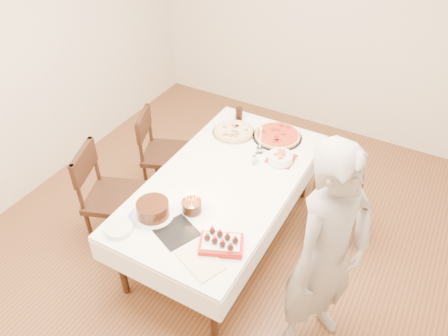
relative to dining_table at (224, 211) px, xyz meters
The scene contains 22 objects.
floor 0.40m from the dining_table, 53.76° to the right, with size 5.00×5.00×0.00m, color brown.
wall_back 2.58m from the dining_table, 88.10° to the left, with size 4.50×0.04×2.70m, color beige.
wall_left 2.38m from the dining_table, behind, with size 0.04×5.00×2.70m, color beige.
dining_table is the anchor object (origin of this frame).
chair_right_savory 1.01m from the dining_table, 33.32° to the left, with size 0.44×0.44×0.86m, color black, non-canonical shape.
chair_left_savory 0.94m from the dining_table, 158.49° to the left, with size 0.49×0.49×0.96m, color black, non-canonical shape.
chair_left_dessert 1.00m from the dining_table, 152.52° to the right, with size 0.52×0.52×1.03m, color black, non-canonical shape.
person 1.31m from the dining_table, 25.63° to the right, with size 0.67×0.44×1.82m, color #9D9994.
pizza_white 0.82m from the dining_table, 111.50° to the left, with size 0.42×0.42×0.04m, color beige.
pizza_pepperoni 0.91m from the dining_table, 79.75° to the left, with size 0.48×0.48×0.04m, color red.
red_placemat 0.71m from the dining_table, 58.35° to the left, with size 0.24×0.24×0.01m, color #B21E1E.
pasta_bowl 0.71m from the dining_table, 55.39° to the left, with size 0.22×0.22×0.07m, color white.
taper_candle 0.73m from the dining_table, 78.92° to the left, with size 0.06×0.06×0.29m, color white.
shaker_pair 0.54m from the dining_table, 67.84° to the left, with size 0.08×0.08×0.09m, color white, non-canonical shape.
cola_glass 1.06m from the dining_table, 109.97° to the left, with size 0.07×0.07×0.14m, color black.
layer_cake 0.83m from the dining_table, 113.05° to the right, with size 0.33×0.33×0.13m, color #351A0D.
cake_board 0.80m from the dining_table, 91.38° to the right, with size 0.28×0.28×0.01m, color black.
birthday_cake 0.65m from the dining_table, 94.56° to the right, with size 0.16×0.16×0.15m, color #361F0E.
strawberry_box 0.86m from the dining_table, 62.44° to the right, with size 0.32×0.21×0.08m, color #A51A12, non-canonical shape.
box_lid 0.97m from the dining_table, 71.63° to the right, with size 0.34×0.22×0.03m, color beige.
plate_stack 1.07m from the dining_table, 114.12° to the right, with size 0.21×0.21×0.04m, color white.
china_plate 0.87m from the dining_table, 115.25° to the right, with size 0.23×0.23×0.01m, color white.
Camera 1 is at (1.31, -2.39, 3.21)m, focal length 35.00 mm.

